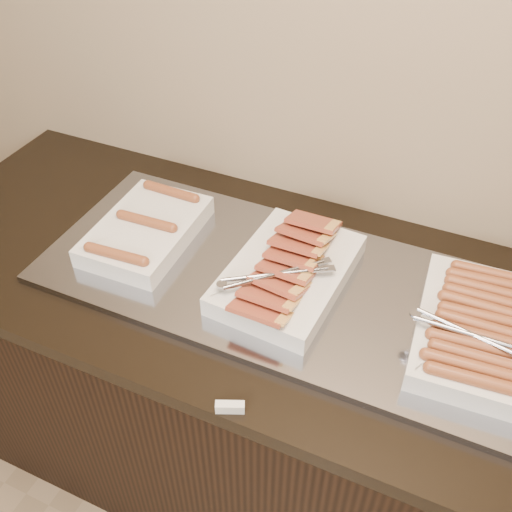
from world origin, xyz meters
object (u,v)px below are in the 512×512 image
Objects in this scene: counter at (285,398)px; warming_tray at (289,285)px; dish_center at (288,272)px; dish_left at (146,230)px; dish_right at (478,329)px.

counter is 1.72× the size of warming_tray.
warming_tray is 0.04m from dish_center.
warming_tray is 0.39m from dish_left.
warming_tray is at bearing 180.00° from counter.
dish_center reaches higher than dish_right.
counter is 0.46m from warming_tray.
warming_tray is 3.10× the size of dish_right.
dish_right is (0.82, -0.00, 0.01)m from dish_left.
dish_center reaches higher than dish_left.
warming_tray reaches higher than counter.
warming_tray is 3.06× the size of dish_center.
dish_center is (-0.01, -0.00, 0.50)m from counter.
counter is 5.26× the size of dish_center.
dish_right is (0.42, -0.00, 0.50)m from counter.
dish_right is (0.42, -0.00, 0.04)m from warming_tray.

